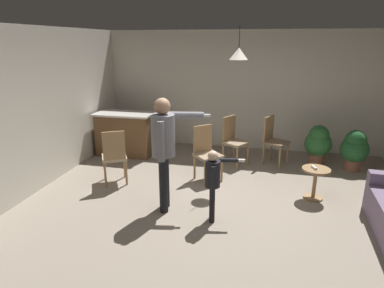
# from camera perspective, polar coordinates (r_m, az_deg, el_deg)

# --- Properties ---
(ground) EXTENTS (7.68, 7.68, 0.00)m
(ground) POSITION_cam_1_polar(r_m,az_deg,el_deg) (5.11, 5.15, -11.26)
(ground) COLOR gray
(wall_back) EXTENTS (6.40, 0.10, 2.70)m
(wall_back) POSITION_cam_1_polar(r_m,az_deg,el_deg) (7.75, 8.62, 9.12)
(wall_back) COLOR silver
(wall_back) RESTS_ON ground
(wall_left) EXTENTS (0.10, 6.40, 2.70)m
(wall_left) POSITION_cam_1_polar(r_m,az_deg,el_deg) (5.91, -26.97, 4.84)
(wall_left) COLOR silver
(wall_left) RESTS_ON ground
(kitchen_counter) EXTENTS (1.26, 0.66, 0.95)m
(kitchen_counter) POSITION_cam_1_polar(r_m,az_deg,el_deg) (7.46, -11.50, 1.77)
(kitchen_counter) COLOR brown
(kitchen_counter) RESTS_ON ground
(side_table_by_couch) EXTENTS (0.44, 0.44, 0.52)m
(side_table_by_couch) POSITION_cam_1_polar(r_m,az_deg,el_deg) (5.64, 20.64, -5.85)
(side_table_by_couch) COLOR #99754C
(side_table_by_couch) RESTS_ON ground
(person_adult) EXTENTS (0.80, 0.58, 1.71)m
(person_adult) POSITION_cam_1_polar(r_m,az_deg,el_deg) (4.71, -4.86, 0.23)
(person_adult) COLOR black
(person_adult) RESTS_ON ground
(person_child) EXTENTS (0.53, 0.37, 1.05)m
(person_child) POSITION_cam_1_polar(r_m,az_deg,el_deg) (4.54, 3.73, -5.97)
(person_child) COLOR black
(person_child) RESTS_ON ground
(dining_chair_by_counter) EXTENTS (0.57, 0.57, 1.00)m
(dining_chair_by_counter) POSITION_cam_1_polar(r_m,az_deg,el_deg) (5.90, -13.39, -1.85)
(dining_chair_by_counter) COLOR #99754C
(dining_chair_by_counter) RESTS_ON ground
(dining_chair_near_wall) EXTENTS (0.58, 0.58, 1.00)m
(dining_chair_near_wall) POSITION_cam_1_polar(r_m,az_deg,el_deg) (6.74, 7.16, 0.91)
(dining_chair_near_wall) COLOR #99754C
(dining_chair_near_wall) RESTS_ON ground
(dining_chair_centre_back) EXTENTS (0.59, 0.59, 1.00)m
(dining_chair_centre_back) POSITION_cam_1_polar(r_m,az_deg,el_deg) (5.96, 2.46, -1.20)
(dining_chair_centre_back) COLOR #99754C
(dining_chair_centre_back) RESTS_ON ground
(dining_chair_spare) EXTENTS (0.57, 0.57, 1.00)m
(dining_chair_spare) POSITION_cam_1_polar(r_m,az_deg,el_deg) (6.90, 13.94, 0.91)
(dining_chair_spare) COLOR #99754C
(dining_chair_spare) RESTS_ON ground
(potted_plant_corner) EXTENTS (0.53, 0.53, 0.82)m
(potted_plant_corner) POSITION_cam_1_polar(r_m,az_deg,el_deg) (7.14, 26.46, -0.70)
(potted_plant_corner) COLOR brown
(potted_plant_corner) RESTS_ON ground
(potted_plant_by_wall) EXTENTS (0.54, 0.54, 0.82)m
(potted_plant_by_wall) POSITION_cam_1_polar(r_m,az_deg,el_deg) (7.20, 21.11, 0.16)
(potted_plant_by_wall) COLOR brown
(potted_plant_by_wall) RESTS_ON ground
(spare_remote_on_table) EXTENTS (0.08, 0.13, 0.04)m
(spare_remote_on_table) POSITION_cam_1_polar(r_m,az_deg,el_deg) (5.55, 20.50, -3.85)
(spare_remote_on_table) COLOR white
(spare_remote_on_table) RESTS_ON side_table_by_couch
(ceiling_light_pendant) EXTENTS (0.32, 0.32, 0.55)m
(ceiling_light_pendant) POSITION_cam_1_polar(r_m,az_deg,el_deg) (5.80, 8.16, 15.32)
(ceiling_light_pendant) COLOR silver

